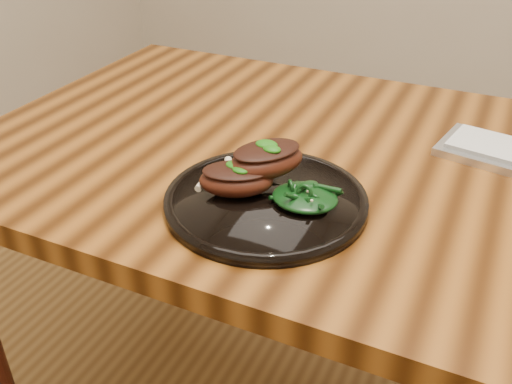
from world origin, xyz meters
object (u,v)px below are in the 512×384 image
plate (266,200)px  greens_heap (305,194)px  desk (419,216)px  lamb_chop_front (236,179)px

plate → greens_heap: greens_heap is taller
desk → greens_heap: size_ratio=16.80×
plate → lamb_chop_front: bearing=-166.1°
desk → greens_heap: bearing=-125.8°
lamb_chop_front → desk: bearing=40.8°
plate → lamb_chop_front: lamb_chop_front is taller
plate → lamb_chop_front: 0.05m
desk → greens_heap: (-0.14, -0.19, 0.12)m
lamb_chop_front → greens_heap: size_ratio=1.34×
lamb_chop_front → plate: bearing=13.9°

